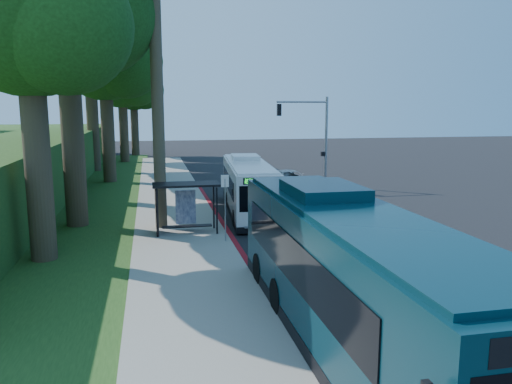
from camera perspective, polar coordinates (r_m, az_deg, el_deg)
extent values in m
plane|color=black|center=(28.96, 5.65, -2.70)|extent=(140.00, 140.00, 0.00)
cube|color=gray|center=(27.66, -8.95, -3.23)|extent=(4.50, 70.00, 0.12)
cube|color=maroon|center=(24.02, -2.91, -5.08)|extent=(0.25, 30.00, 0.13)
cube|color=#234719|center=(32.82, -19.42, -1.70)|extent=(8.00, 70.00, 0.06)
cube|color=black|center=(24.28, -8.00, 0.87)|extent=(3.20, 1.50, 0.10)
cube|color=black|center=(24.46, -11.32, -2.26)|extent=(0.06, 1.30, 2.20)
cube|color=navy|center=(25.19, -8.05, -1.70)|extent=(1.00, 0.12, 1.70)
cube|color=black|center=(24.58, -7.87, -3.89)|extent=(2.40, 0.40, 0.06)
cube|color=black|center=(25.05, -11.22, -1.98)|extent=(0.08, 0.08, 2.40)
cube|color=black|center=(25.23, -4.85, -1.74)|extent=(0.08, 0.08, 2.40)
cube|color=black|center=(23.87, -11.18, -2.54)|extent=(0.08, 0.08, 2.40)
cube|color=black|center=(24.06, -4.49, -2.29)|extent=(0.08, 0.08, 2.40)
cylinder|color=gray|center=(22.67, -3.54, -2.24)|extent=(0.06, 0.06, 3.00)
cube|color=white|center=(22.43, -3.57, 1.26)|extent=(0.35, 0.04, 0.55)
cylinder|color=gray|center=(39.41, 8.01, 5.65)|extent=(0.20, 0.20, 7.00)
cylinder|color=gray|center=(38.69, 5.28, 10.22)|extent=(4.00, 0.14, 0.14)
cube|color=black|center=(38.19, 2.66, 9.36)|extent=(0.30, 0.30, 0.90)
cube|color=black|center=(39.40, 7.63, 4.34)|extent=(0.25, 0.25, 0.35)
cylinder|color=#4C3F2D|center=(25.46, -11.19, 10.22)|extent=(0.60, 0.60, 13.00)
cylinder|color=#382B1E|center=(27.24, -20.31, 7.12)|extent=(1.10, 1.10, 10.50)
sphere|color=#16360E|center=(26.22, -17.74, 18.72)|extent=(5.60, 5.60, 5.60)
sphere|color=#16360E|center=(29.21, -23.42, 18.01)|extent=(5.20, 5.20, 5.20)
cylinder|color=#382B1E|center=(35.29, -20.16, 8.70)|extent=(1.18, 1.18, 11.90)
sphere|color=#16360E|center=(34.07, -17.61, 18.89)|extent=(7.00, 7.00, 7.00)
sphere|color=#16360E|center=(37.79, -23.11, 18.14)|extent=(6.50, 6.50, 6.50)
cylinder|color=#382B1E|center=(43.10, -16.61, 7.54)|extent=(1.06, 1.06, 9.80)
sphere|color=#16360E|center=(43.35, -17.01, 15.51)|extent=(8.40, 8.40, 8.40)
sphere|color=#16360E|center=(41.89, -14.72, 14.29)|extent=(5.88, 5.88, 5.88)
sphere|color=#16360E|center=(44.86, -18.72, 14.13)|extent=(5.46, 5.46, 5.46)
cylinder|color=#382B1E|center=(51.24, -18.21, 8.50)|extent=(1.14, 1.14, 11.20)
sphere|color=#16360E|center=(51.63, -18.62, 16.15)|extent=(9.60, 9.60, 9.60)
sphere|color=#16360E|center=(49.89, -16.47, 15.02)|extent=(6.72, 6.72, 6.72)
sphere|color=#16360E|center=(53.38, -20.21, 14.80)|extent=(6.24, 6.24, 6.24)
cylinder|color=#382B1E|center=(59.04, -14.91, 7.72)|extent=(1.02, 1.02, 9.10)
sphere|color=#16360E|center=(59.16, -15.15, 13.13)|extent=(8.00, 8.00, 8.00)
sphere|color=#16360E|center=(57.84, -13.54, 12.25)|extent=(5.60, 5.60, 5.60)
sphere|color=#16360E|center=(60.59, -16.40, 12.25)|extent=(5.20, 5.20, 5.20)
cylinder|color=#382B1E|center=(67.01, -13.71, 7.65)|extent=(0.98, 0.98, 8.40)
sphere|color=#16360E|center=(67.06, -13.89, 12.06)|extent=(7.00, 7.00, 7.00)
sphere|color=#16360E|center=(65.94, -12.64, 11.32)|extent=(4.90, 4.90, 4.90)
sphere|color=#16360E|center=(68.30, -14.88, 11.36)|extent=(4.55, 4.55, 4.55)
cylinder|color=#382B1E|center=(21.46, -23.77, 4.53)|extent=(1.02, 1.02, 9.10)
sphere|color=#16360E|center=(21.78, -24.81, 19.33)|extent=(7.20, 7.20, 7.20)
sphere|color=#16360E|center=(20.31, -21.14, 17.35)|extent=(5.04, 5.04, 5.04)
sphere|color=#16360E|center=(23.14, -27.14, 16.57)|extent=(4.68, 4.68, 4.68)
cube|color=silver|center=(29.40, -0.88, 0.72)|extent=(3.26, 11.06, 2.59)
cube|color=black|center=(29.64, -0.87, -1.84)|extent=(3.29, 11.12, 0.32)
cube|color=black|center=(29.81, -0.97, 1.33)|extent=(3.11, 8.68, 1.00)
cube|color=black|center=(24.07, 0.48, -0.76)|extent=(2.04, 0.29, 1.27)
cube|color=black|center=(34.69, -1.83, 2.57)|extent=(1.86, 0.27, 0.91)
cube|color=#19E533|center=(23.92, 0.49, 1.27)|extent=(1.51, 0.22, 0.25)
cube|color=silver|center=(29.22, -0.89, 3.32)|extent=(3.03, 10.50, 0.11)
cube|color=silver|center=(31.01, -1.24, 3.97)|extent=(1.81, 2.40, 0.32)
cylinder|color=black|center=(26.11, -2.35, -3.00)|extent=(0.35, 0.93, 0.91)
cylinder|color=black|center=(26.35, 2.20, -2.88)|extent=(0.35, 0.93, 0.91)
cylinder|color=black|center=(33.58, -3.41, -0.18)|extent=(0.35, 0.93, 0.91)
cylinder|color=black|center=(33.77, 0.15, -0.11)|extent=(0.35, 0.93, 0.91)
cube|color=#092731|center=(13.11, 10.76, -9.22)|extent=(2.85, 13.19, 3.13)
cube|color=black|center=(13.71, 10.54, -15.64)|extent=(2.87, 13.26, 0.38)
cube|color=black|center=(13.50, 9.90, -7.29)|extent=(2.90, 10.29, 1.21)
cube|color=black|center=(19.01, 3.26, -2.06)|extent=(2.24, 0.14, 1.10)
cube|color=#092731|center=(12.69, 10.98, -2.27)|extent=(2.62, 12.53, 0.13)
cube|color=#092731|center=(14.67, 7.70, 0.15)|extent=(1.97, 2.75, 0.38)
cylinder|color=black|center=(17.73, 0.49, -8.79)|extent=(0.33, 1.10, 1.10)
cylinder|color=black|center=(18.42, 8.31, -8.19)|extent=(0.33, 1.10, 1.10)
imported|color=silver|center=(37.89, 3.81, 1.36)|extent=(3.49, 5.68, 1.47)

